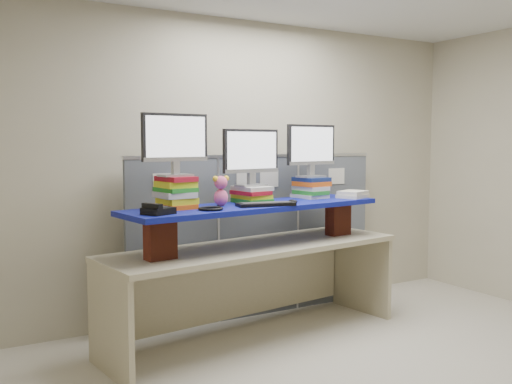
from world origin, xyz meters
TOP-DOWN VIEW (x-y plane):
  - room at (0.00, 0.00)m, footprint 5.00×4.00m
  - cubicle_partition at (-0.00, 1.78)m, footprint 2.60×0.06m
  - desk at (-0.36, 1.21)m, footprint 2.69×1.08m
  - brick_pier_left at (-1.25, 1.04)m, footprint 0.23×0.15m
  - brick_pier_right at (0.55, 1.27)m, footprint 0.23×0.15m
  - blue_board at (-0.36, 1.21)m, footprint 2.33×0.85m
  - book_stack_left at (-1.05, 1.25)m, footprint 0.29×0.33m
  - book_stack_center at (-0.33, 1.33)m, footprint 0.29×0.34m
  - book_stack_right at (0.34, 1.42)m, footprint 0.29×0.32m
  - monitor_left at (-1.05, 1.24)m, footprint 0.55×0.18m
  - monitor_center at (-0.34, 1.33)m, footprint 0.55×0.18m
  - monitor_right at (0.34, 1.41)m, footprint 0.55×0.18m
  - keyboard at (-0.36, 1.05)m, footprint 0.49×0.24m
  - mouse at (-0.07, 1.10)m, footprint 0.10×0.12m
  - desk_phone at (-1.30, 0.98)m, footprint 0.24×0.23m
  - headset at (-0.86, 1.02)m, footprint 0.22×0.22m
  - plush_toy at (-0.67, 1.23)m, footprint 0.14×0.11m
  - binder_stack at (0.68, 1.22)m, footprint 0.33×0.31m

SIDE VIEW (x-z plane):
  - desk at x=-0.36m, z-range 0.24..1.03m
  - cubicle_partition at x=0.00m, z-range 0.00..1.53m
  - brick_pier_left at x=-1.25m, z-range 0.80..1.09m
  - brick_pier_right at x=0.55m, z-range 0.80..1.09m
  - blue_board at x=-0.36m, z-range 1.09..1.14m
  - headset at x=-0.86m, z-range 1.14..1.16m
  - keyboard at x=-0.36m, z-range 1.13..1.16m
  - mouse at x=-0.07m, z-range 1.14..1.17m
  - desk_phone at x=-1.30m, z-range 1.12..1.21m
  - binder_stack at x=0.68m, z-range 1.13..1.20m
  - book_stack_center at x=-0.33m, z-range 1.13..1.27m
  - book_stack_right at x=0.34m, z-range 1.14..1.32m
  - book_stack_left at x=-1.05m, z-range 1.13..1.38m
  - plush_toy at x=-0.67m, z-range 1.14..1.38m
  - room at x=0.00m, z-range 0.00..2.80m
  - monitor_center at x=-0.34m, z-range 1.31..1.78m
  - monitor_right at x=0.34m, z-range 1.36..1.83m
  - monitor_left at x=-1.05m, z-range 1.42..1.89m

